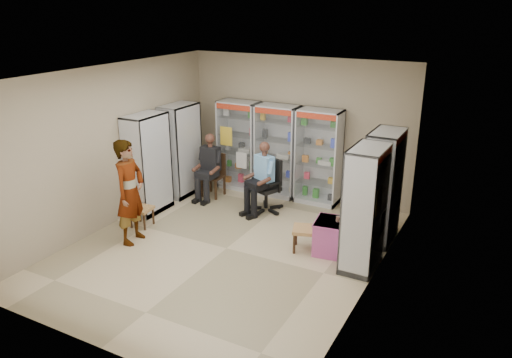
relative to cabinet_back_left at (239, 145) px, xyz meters
The scene contains 18 objects.
floor 3.18m from the cabinet_back_left, 64.54° to the right, with size 6.00×6.00×0.00m, color #C5B089.
room_shell 3.18m from the cabinet_back_left, 64.54° to the right, with size 5.02×6.02×3.01m.
cabinet_back_left is the anchor object (origin of this frame).
cabinet_back_mid 0.95m from the cabinet_back_left, ahead, with size 0.90×0.50×2.00m, color silver.
cabinet_back_right 1.90m from the cabinet_back_left, ahead, with size 0.90×0.50×2.00m, color #9EA1A5.
cabinet_right_far 3.71m from the cabinet_back_left, 17.75° to the right, with size 0.50×0.90×2.00m, color #A1A4A8.
cabinet_right_near 4.18m from the cabinet_back_left, 32.28° to the right, with size 0.50×0.90×2.00m, color #ADAFB4.
cabinet_left_far 1.32m from the cabinet_back_left, 135.00° to the right, with size 0.50×0.90×2.00m, color silver.
cabinet_left_near 2.23m from the cabinet_back_left, 114.61° to the right, with size 0.50×0.90×2.00m, color #ADB1B4.
wooden_chair 0.94m from the cabinet_back_left, 108.90° to the right, with size 0.42×0.42×0.94m, color black.
seated_customer 0.88m from the cabinet_back_left, 107.77° to the right, with size 0.44×0.60×1.34m, color black, non-canonical shape.
office_chair 1.54m from the cabinet_back_left, 38.69° to the right, with size 0.59×0.59×1.08m, color black.
seated_shopkeeper 1.54m from the cabinet_back_left, 40.18° to the right, with size 0.45×0.63×1.38m, color #6EA8DA, non-canonical shape.
pink_trunk 3.66m from the cabinet_back_left, 33.94° to the right, with size 0.60×0.58×0.58m, color #AE457C.
tea_glass 3.64m from the cabinet_back_left, 33.16° to the right, with size 0.07×0.07×0.09m, color #612D08.
woven_stool_a 3.39m from the cabinet_back_left, 40.38° to the right, with size 0.41×0.41×0.41m, color #B47B4C.
woven_stool_b 2.87m from the cabinet_back_left, 102.57° to the right, with size 0.38×0.38×0.38m, color olive.
standing_man 3.27m from the cabinet_back_left, 95.61° to the right, with size 0.68×0.45×1.87m, color gray.
Camera 1 is at (4.09, -6.61, 4.06)m, focal length 35.00 mm.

